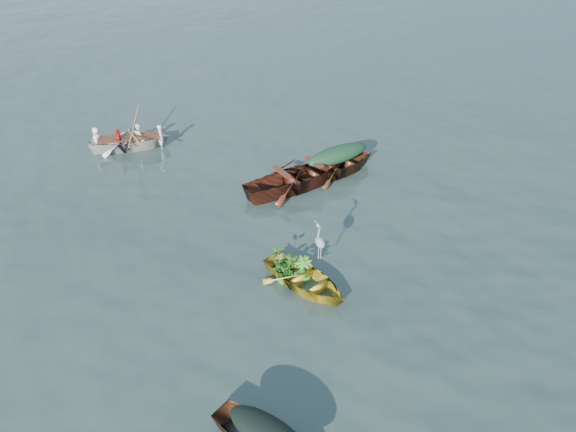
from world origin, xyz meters
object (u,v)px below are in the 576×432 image
open_wooden_boat (298,188)px  rowed_boat (131,149)px  yellow_dinghy (305,287)px  heron (320,247)px  green_tarp_boat (337,174)px

open_wooden_boat → rowed_boat: size_ratio=1.28×
yellow_dinghy → heron: 1.02m
yellow_dinghy → heron: heron is taller
rowed_boat → green_tarp_boat: bearing=-118.6°
yellow_dinghy → heron: size_ratio=3.27×
open_wooden_boat → rowed_boat: open_wooden_boat is taller
green_tarp_boat → rowed_boat: green_tarp_boat is taller
rowed_boat → heron: 9.73m
rowed_boat → yellow_dinghy: bearing=-155.6°
yellow_dinghy → open_wooden_boat: 4.86m
open_wooden_boat → rowed_boat: bearing=31.6°
yellow_dinghy → open_wooden_boat: bearing=46.4°
yellow_dinghy → rowed_boat: 9.79m
open_wooden_boat → heron: heron is taller
green_tarp_boat → heron: heron is taller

